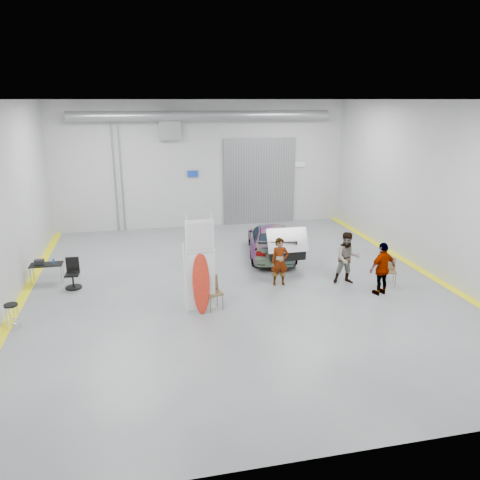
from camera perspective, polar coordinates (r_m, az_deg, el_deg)
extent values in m
plane|color=slate|center=(15.77, -0.25, -5.59)|extent=(16.00, 16.00, 0.00)
cube|color=#AFB1B3|center=(17.70, 22.60, 5.74)|extent=(0.02, 16.00, 6.00)
cube|color=#AFB1B3|center=(22.67, -4.57, 9.12)|extent=(14.00, 0.02, 6.00)
cube|color=#AFB1B3|center=(7.59, 12.62, -6.99)|extent=(14.00, 0.02, 6.00)
cube|color=silver|center=(14.58, -0.28, 16.77)|extent=(14.00, 16.00, 0.02)
cube|color=gray|center=(23.27, 2.41, 7.12)|extent=(3.60, 0.12, 4.20)
cube|color=gray|center=(22.26, -8.58, 13.51)|extent=(1.00, 0.50, 1.20)
cylinder|color=gray|center=(21.88, -4.48, 14.90)|extent=(11.90, 0.44, 0.44)
cube|color=#163BB3|center=(22.58, -5.78, 8.04)|extent=(0.50, 0.04, 0.30)
cube|color=white|center=(23.73, 7.17, 9.15)|extent=(0.70, 0.04, 0.25)
cylinder|color=gray|center=(22.47, -14.23, 7.31)|extent=(0.08, 0.08, 5.00)
cylinder|color=gray|center=(22.48, -15.00, 7.26)|extent=(0.08, 0.08, 5.00)
cube|color=#F7EF0D|center=(15.93, -25.32, -7.05)|extent=(0.30, 16.00, 0.01)
cube|color=#F7EF0D|center=(18.37, 21.17, -3.46)|extent=(0.30, 16.00, 0.01)
imported|color=white|center=(18.65, 3.81, 0.01)|extent=(2.61, 4.63, 1.26)
imported|color=#916D4F|center=(15.64, 4.87, -2.65)|extent=(0.63, 0.44, 1.63)
imported|color=slate|center=(16.10, 12.96, -2.16)|extent=(0.97, 0.81, 1.79)
imported|color=#A16D35|center=(15.49, 16.97, -3.35)|extent=(1.08, 0.66, 1.73)
cube|color=white|center=(13.57, -4.86, -4.95)|extent=(0.84, 0.06, 1.79)
ellipsoid|color=#FD4116|center=(13.52, -4.81, -5.27)|extent=(0.51, 0.25, 1.88)
cube|color=white|center=(13.11, -4.99, 0.47)|extent=(0.81, 0.06, 0.94)
cylinder|color=white|center=(13.36, -6.39, -3.08)|extent=(0.02, 0.02, 2.98)
cylinder|color=white|center=(13.44, -3.44, -2.87)|extent=(0.02, 0.02, 2.98)
cube|color=brown|center=(13.93, -3.22, -6.51)|extent=(0.57, 0.55, 0.04)
cube|color=brown|center=(14.03, -3.38, -5.21)|extent=(0.48, 0.21, 0.45)
cube|color=brown|center=(16.57, 17.78, -3.68)|extent=(0.51, 0.50, 0.04)
cube|color=brown|center=(16.64, 17.54, -2.75)|extent=(0.41, 0.21, 0.39)
cylinder|color=black|center=(14.08, -26.17, -7.13)|extent=(0.35, 0.35, 0.05)
torus|color=silver|center=(14.27, -25.92, -8.90)|extent=(0.37, 0.37, 0.02)
cylinder|color=gray|center=(17.11, -24.14, -4.17)|extent=(0.03, 0.03, 0.63)
cylinder|color=gray|center=(16.92, -20.93, -4.01)|extent=(0.03, 0.03, 0.63)
cylinder|color=gray|center=(17.51, -23.87, -3.66)|extent=(0.03, 0.03, 0.63)
cylinder|color=gray|center=(17.33, -20.74, -3.50)|extent=(0.03, 0.03, 0.63)
cube|color=black|center=(17.10, -22.55, -2.78)|extent=(1.06, 0.54, 0.04)
cylinder|color=#194C98|center=(16.94, -21.76, -2.47)|extent=(0.07, 0.07, 0.19)
cube|color=black|center=(17.16, -23.28, -2.47)|extent=(0.31, 0.19, 0.16)
cylinder|color=black|center=(16.50, -19.61, -5.44)|extent=(0.53, 0.53, 0.04)
cylinder|color=black|center=(16.41, -19.68, -4.70)|extent=(0.06, 0.06, 0.46)
cube|color=black|center=(16.34, -19.76, -3.95)|extent=(0.46, 0.46, 0.07)
cube|color=black|center=(16.44, -19.78, -2.76)|extent=(0.42, 0.08, 0.48)
cube|color=silver|center=(16.70, 5.68, 0.29)|extent=(1.48, 0.90, 0.04)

